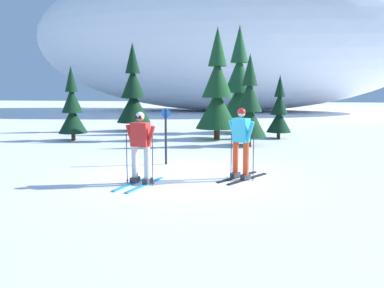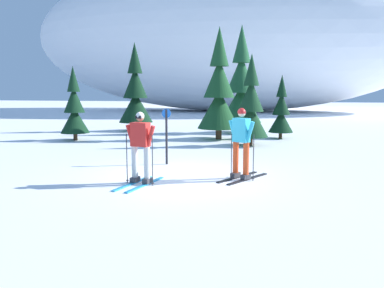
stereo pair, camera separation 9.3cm
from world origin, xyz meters
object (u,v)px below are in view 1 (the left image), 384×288
object	(u,v)px
pine_tree_center_right	(239,88)
pine_tree_far_right	(279,112)
pine_tree_center_left	(217,93)
skier_cyan_jacket	(241,142)
trail_marker_post	(166,133)
pine_tree_left	(133,94)
pine_tree_right	(249,108)
pine_tree_far_left	(72,109)
skier_red_jacket	(140,146)

from	to	relation	value
pine_tree_center_right	pine_tree_far_right	bearing A→B (deg)	-46.29
pine_tree_center_left	skier_cyan_jacket	bearing A→B (deg)	-79.67
skier_cyan_jacket	pine_tree_center_right	size ratio (longest dim) A/B	0.33
trail_marker_post	skier_cyan_jacket	bearing A→B (deg)	-34.95
skier_cyan_jacket	pine_tree_left	size ratio (longest dim) A/B	0.38
pine_tree_left	pine_tree_right	world-z (taller)	pine_tree_left
pine_tree_center_left	pine_tree_left	bearing A→B (deg)	150.04
pine_tree_far_left	pine_tree_center_left	distance (m)	6.55
pine_tree_left	pine_tree_right	size ratio (longest dim) A/B	1.29
pine_tree_center_right	trail_marker_post	bearing A→B (deg)	-100.74
skier_red_jacket	trail_marker_post	distance (m)	2.57
pine_tree_center_right	pine_tree_center_left	bearing A→B (deg)	-106.26
pine_tree_far_left	pine_tree_left	distance (m)	4.57
pine_tree_center_right	pine_tree_right	size ratio (longest dim) A/B	1.50
skier_cyan_jacket	pine_tree_far_right	distance (m)	8.88
skier_red_jacket	pine_tree_far_left	size ratio (longest dim) A/B	0.53
pine_tree_left	pine_tree_center_right	xyz separation A→B (m)	(5.72, 0.05, 0.32)
pine_tree_far_right	trail_marker_post	world-z (taller)	pine_tree_far_right
pine_tree_center_left	pine_tree_far_right	xyz separation A→B (m)	(2.82, 0.79, -0.88)
pine_tree_far_left	pine_tree_right	world-z (taller)	pine_tree_right
pine_tree_far_right	pine_tree_center_right	bearing A→B (deg)	133.71
pine_tree_left	trail_marker_post	bearing A→B (deg)	-66.50
pine_tree_center_right	pine_tree_far_right	size ratio (longest dim) A/B	1.88
skier_cyan_jacket	pine_tree_left	distance (m)	12.55
pine_tree_far_left	pine_tree_center_left	size ratio (longest dim) A/B	0.66
pine_tree_center_left	pine_tree_far_right	world-z (taller)	pine_tree_center_left
pine_tree_far_left	pine_tree_right	xyz separation A→B (m)	(7.83, -0.36, 0.16)
pine_tree_far_right	pine_tree_far_left	bearing A→B (deg)	-166.12
pine_tree_far_right	trail_marker_post	size ratio (longest dim) A/B	1.73
skier_red_jacket	pine_tree_center_right	xyz separation A→B (m)	(1.76, 11.76, 1.39)
pine_tree_far_left	trail_marker_post	distance (m)	7.30
pine_tree_left	trail_marker_post	xyz separation A→B (m)	(3.97, -9.14, -1.04)
skier_red_jacket	skier_cyan_jacket	bearing A→B (deg)	21.14
skier_cyan_jacket	pine_tree_far_left	xyz separation A→B (m)	(-7.79, 6.51, 0.43)
skier_cyan_jacket	pine_tree_left	xyz separation A→B (m)	(-6.34, 10.79, 1.04)
pine_tree_left	pine_tree_far_right	xyz separation A→B (m)	(7.70, -2.02, -0.77)
pine_tree_far_right	trail_marker_post	xyz separation A→B (m)	(-3.72, -7.12, -0.27)
pine_tree_left	pine_tree_center_left	world-z (taller)	pine_tree_center_left
pine_tree_center_right	pine_tree_right	distance (m)	4.80
skier_cyan_jacket	pine_tree_left	bearing A→B (deg)	120.42
skier_red_jacket	pine_tree_far_left	bearing A→B (deg)	126.06
skier_red_jacket	pine_tree_left	world-z (taller)	pine_tree_left
pine_tree_right	skier_cyan_jacket	bearing A→B (deg)	-90.40
skier_red_jacket	pine_tree_center_right	world-z (taller)	pine_tree_center_right
pine_tree_center_right	trail_marker_post	distance (m)	9.45
skier_cyan_jacket	pine_tree_far_right	world-z (taller)	pine_tree_far_right
skier_red_jacket	pine_tree_far_left	xyz separation A→B (m)	(-5.41, 7.43, 0.46)
pine_tree_left	trail_marker_post	world-z (taller)	pine_tree_left
pine_tree_right	pine_tree_far_right	world-z (taller)	pine_tree_right
skier_cyan_jacket	pine_tree_center_left	world-z (taller)	pine_tree_center_left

